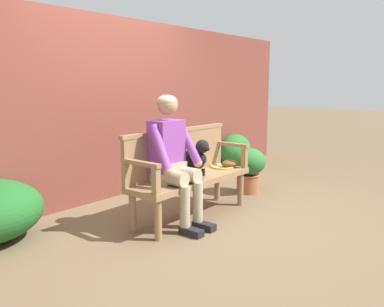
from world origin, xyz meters
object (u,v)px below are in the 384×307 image
object	(u,v)px
garden_bench	(192,182)
tennis_racket	(221,166)
person_seated	(172,155)
baseball_glove	(230,164)
dog_on_bench	(196,157)
potted_plant	(248,167)

from	to	relation	value
garden_bench	tennis_racket	world-z (taller)	tennis_racket
person_seated	baseball_glove	distance (m)	1.00
dog_on_bench	baseball_glove	bearing A→B (deg)	-3.39
person_seated	potted_plant	size ratio (longest dim) A/B	2.22
garden_bench	baseball_glove	distance (m)	0.67
garden_bench	dog_on_bench	bearing A→B (deg)	-7.41
dog_on_bench	baseball_glove	distance (m)	0.61
garden_bench	potted_plant	world-z (taller)	potted_plant
dog_on_bench	potted_plant	distance (m)	1.23
garden_bench	tennis_racket	distance (m)	0.62
dog_on_bench	tennis_racket	xyz separation A→B (m)	(0.55, 0.07, -0.19)
tennis_racket	potted_plant	bearing A→B (deg)	0.07
person_seated	dog_on_bench	size ratio (longest dim) A/B	3.28
dog_on_bench	potted_plant	size ratio (longest dim) A/B	0.67
baseball_glove	garden_bench	bearing A→B (deg)	-168.73
person_seated	potted_plant	xyz separation A→B (m)	(1.57, 0.07, -0.38)
tennis_racket	baseball_glove	bearing A→B (deg)	-66.70
dog_on_bench	baseball_glove	xyz separation A→B (m)	(0.59, -0.04, -0.16)
garden_bench	person_seated	xyz separation A→B (m)	(-0.32, -0.01, 0.34)
garden_bench	baseball_glove	bearing A→B (deg)	-3.79
tennis_racket	potted_plant	size ratio (longest dim) A/B	0.97
tennis_racket	dog_on_bench	bearing A→B (deg)	-172.94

